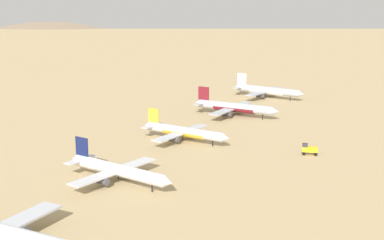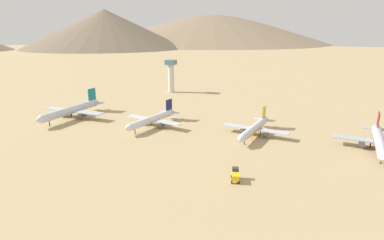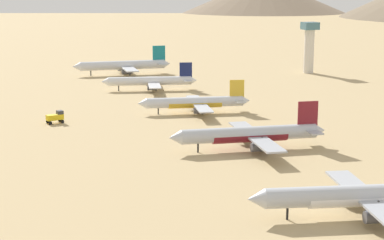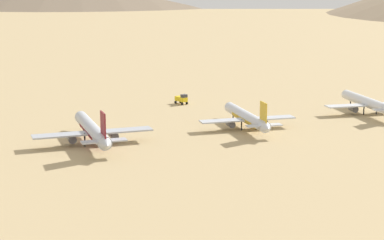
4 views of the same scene
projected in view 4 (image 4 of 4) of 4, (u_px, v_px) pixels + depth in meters
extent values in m
plane|color=tan|center=(241.00, 126.00, 218.22)|extent=(1800.00, 1800.00, 0.00)
cylinder|color=silver|center=(367.00, 102.00, 237.28)|extent=(33.97, 8.32, 3.57)
cone|color=silver|center=(344.00, 94.00, 254.79)|extent=(3.47, 3.89, 3.50)
cube|color=silver|center=(369.00, 105.00, 236.07)|extent=(9.17, 32.27, 0.42)
cylinder|color=#4C4C54|center=(353.00, 109.00, 235.78)|extent=(4.21, 2.70, 2.16)
cylinder|color=#4C4C54|center=(382.00, 107.00, 238.33)|extent=(4.21, 2.70, 2.16)
cylinder|color=black|center=(350.00, 102.00, 249.95)|extent=(0.41, 0.41, 3.59)
cylinder|color=black|center=(364.00, 110.00, 234.94)|extent=(0.41, 0.41, 3.59)
cylinder|color=black|center=(377.00, 109.00, 236.05)|extent=(0.41, 0.41, 3.59)
cylinder|color=silver|center=(246.00, 117.00, 213.74)|extent=(33.04, 6.67, 3.47)
cone|color=silver|center=(228.00, 106.00, 230.57)|extent=(3.24, 3.67, 3.40)
cone|color=silver|center=(267.00, 128.00, 197.09)|extent=(2.85, 3.36, 3.12)
cube|color=gold|center=(263.00, 113.00, 199.33)|extent=(5.03, 0.81, 6.39)
cube|color=#B6BBC5|center=(264.00, 125.00, 199.59)|extent=(3.98, 11.19, 0.33)
cube|color=#B6BBC5|center=(248.00, 119.00, 212.58)|extent=(7.58, 31.33, 0.41)
cylinder|color=#4C4C54|center=(230.00, 124.00, 212.07)|extent=(4.02, 2.46, 2.10)
cylinder|color=#4C4C54|center=(263.00, 122.00, 215.00)|extent=(4.02, 2.46, 2.10)
cylinder|color=black|center=(233.00, 115.00, 225.93)|extent=(0.40, 0.40, 3.49)
cylinder|color=black|center=(242.00, 125.00, 211.40)|extent=(0.40, 0.40, 3.49)
cylinder|color=black|center=(256.00, 124.00, 212.67)|extent=(0.40, 0.40, 3.49)
cylinder|color=gold|center=(246.00, 117.00, 213.80)|extent=(18.32, 5.23, 3.48)
cylinder|color=#B2B7C1|center=(92.00, 129.00, 194.07)|extent=(36.66, 5.28, 3.86)
cone|color=#B2B7C1|center=(80.00, 116.00, 212.44)|extent=(3.39, 3.90, 3.78)
cone|color=#B2B7C1|center=(106.00, 145.00, 175.89)|extent=(2.98, 3.58, 3.47)
cube|color=maroon|center=(103.00, 125.00, 178.32)|extent=(5.59, 0.57, 7.10)
cube|color=#A4A8B2|center=(104.00, 141.00, 178.62)|extent=(3.72, 12.30, 0.37)
cube|color=#A4A8B2|center=(93.00, 133.00, 192.81)|extent=(6.42, 34.68, 0.46)
cylinder|color=#4C4C54|center=(72.00, 138.00, 191.89)|extent=(4.35, 2.50, 2.33)
cylinder|color=#4C4C54|center=(113.00, 135.00, 195.81)|extent=(4.35, 2.50, 2.33)
cylinder|color=black|center=(84.00, 127.00, 207.38)|extent=(0.45, 0.45, 3.88)
cylinder|color=black|center=(85.00, 140.00, 191.36)|extent=(0.45, 0.45, 3.88)
cylinder|color=black|center=(103.00, 138.00, 193.07)|extent=(0.45, 0.45, 3.88)
cylinder|color=maroon|center=(92.00, 130.00, 194.13)|extent=(20.23, 4.65, 3.86)
cube|color=yellow|center=(181.00, 99.00, 254.89)|extent=(5.65, 3.77, 1.70)
cube|color=#333338|center=(184.00, 96.00, 253.30)|extent=(2.34, 2.52, 1.10)
cylinder|color=black|center=(187.00, 103.00, 254.39)|extent=(1.15, 0.67, 1.10)
cylinder|color=black|center=(182.00, 104.00, 252.97)|extent=(1.15, 0.67, 1.10)
cylinder|color=black|center=(180.00, 101.00, 257.39)|extent=(1.15, 0.67, 1.10)
cylinder|color=black|center=(176.00, 102.00, 255.97)|extent=(1.15, 0.67, 1.10)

